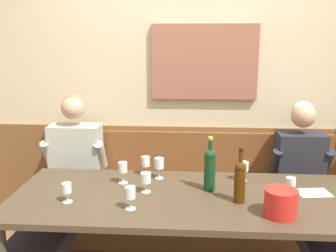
{
  "coord_description": "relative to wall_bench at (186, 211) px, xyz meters",
  "views": [
    {
      "loc": [
        0.04,
        -2.2,
        1.74
      ],
      "look_at": [
        -0.13,
        0.43,
        1.13
      ],
      "focal_mm": 40.4,
      "sensor_mm": 36.0,
      "label": 1
    }
  ],
  "objects": [
    {
      "name": "room_wall_back",
      "position": [
        0.0,
        0.26,
        1.12
      ],
      "size": [
        6.8,
        0.12,
        2.8
      ],
      "color": "beige",
      "rests_on": "ground"
    },
    {
      "name": "wood_wainscot_panel",
      "position": [
        0.0,
        0.21,
        0.21
      ],
      "size": [
        6.8,
        0.03,
        0.98
      ],
      "primitive_type": "cube",
      "color": "brown",
      "rests_on": "ground"
    },
    {
      "name": "wall_bench",
      "position": [
        0.0,
        0.0,
        0.0
      ],
      "size": [
        2.56,
        0.42,
        0.94
      ],
      "color": "brown",
      "rests_on": "ground"
    },
    {
      "name": "dining_table",
      "position": [
        0.0,
        -0.73,
        0.39
      ],
      "size": [
        2.26,
        0.91,
        0.74
      ],
      "color": "#463828",
      "rests_on": "ground"
    },
    {
      "name": "person_center_left_seat",
      "position": [
        -0.94,
        -0.39,
        0.34
      ],
      "size": [
        0.53,
        1.35,
        1.3
      ],
      "color": "#263333",
      "rests_on": "ground"
    },
    {
      "name": "person_left_seat",
      "position": [
        0.92,
        -0.39,
        0.33
      ],
      "size": [
        0.48,
        1.36,
        1.25
      ],
      "color": "#2B363C",
      "rests_on": "ground"
    },
    {
      "name": "ice_bucket",
      "position": [
        0.55,
        -0.99,
        0.54
      ],
      "size": [
        0.19,
        0.19,
        0.16
      ],
      "primitive_type": "cylinder",
      "color": "red",
      "rests_on": "dining_table"
    },
    {
      "name": "wine_bottle_clear_water",
      "position": [
        0.16,
        -0.63,
        0.62
      ],
      "size": [
        0.08,
        0.08,
        0.37
      ],
      "color": "#12381B",
      "rests_on": "dining_table"
    },
    {
      "name": "wine_bottle_green_tall",
      "position": [
        0.34,
        -0.81,
        0.61
      ],
      "size": [
        0.07,
        0.07,
        0.35
      ],
      "color": "#462708",
      "rests_on": "dining_table"
    },
    {
      "name": "wine_glass_left_end",
      "position": [
        -0.19,
        -0.44,
        0.57
      ],
      "size": [
        0.07,
        0.07,
        0.15
      ],
      "color": "silver",
      "rests_on": "dining_table"
    },
    {
      "name": "wine_glass_right_end",
      "position": [
        -0.26,
        -0.7,
        0.55
      ],
      "size": [
        0.07,
        0.07,
        0.13
      ],
      "color": "silver",
      "rests_on": "dining_table"
    },
    {
      "name": "wine_glass_center_front",
      "position": [
        0.41,
        -0.44,
        0.56
      ],
      "size": [
        0.07,
        0.07,
        0.14
      ],
      "color": "silver",
      "rests_on": "dining_table"
    },
    {
      "name": "wine_glass_by_bottle",
      "position": [
        -0.44,
        -0.55,
        0.57
      ],
      "size": [
        0.07,
        0.07,
        0.15
      ],
      "color": "silver",
      "rests_on": "dining_table"
    },
    {
      "name": "wine_glass_mid_right",
      "position": [
        -0.3,
        -0.37,
        0.56
      ],
      "size": [
        0.07,
        0.07,
        0.14
      ],
      "color": "silver",
      "rests_on": "dining_table"
    },
    {
      "name": "wine_glass_near_bucket",
      "position": [
        -0.73,
        -0.89,
        0.55
      ],
      "size": [
        0.06,
        0.06,
        0.13
      ],
      "color": "silver",
      "rests_on": "dining_table"
    },
    {
      "name": "wine_glass_mid_left",
      "position": [
        -0.32,
        -0.96,
        0.56
      ],
      "size": [
        0.06,
        0.06,
        0.14
      ],
      "color": "silver",
      "rests_on": "dining_table"
    },
    {
      "name": "water_tumbler_right",
      "position": [
        0.7,
        -0.63,
        0.51
      ],
      "size": [
        0.07,
        0.07,
        0.1
      ],
      "primitive_type": "cylinder",
      "color": "silver",
      "rests_on": "dining_table"
    },
    {
      "name": "tasting_sheet_left_guest",
      "position": [
        0.85,
        -0.64,
        0.46
      ],
      "size": [
        0.23,
        0.18,
        0.0
      ],
      "primitive_type": "cube",
      "rotation": [
        0.0,
        0.0,
        0.13
      ],
      "color": "white",
      "rests_on": "dining_table"
    }
  ]
}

